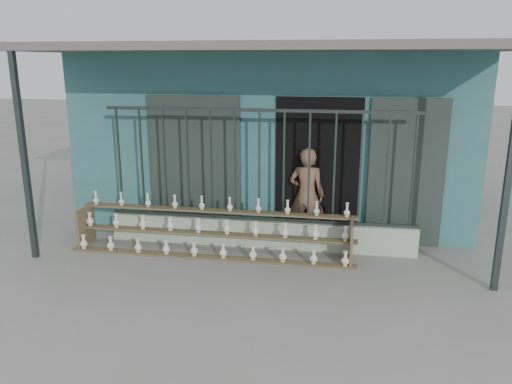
# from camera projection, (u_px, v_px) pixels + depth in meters

# --- Properties ---
(ground) EXTENTS (60.00, 60.00, 0.00)m
(ground) POSITION_uv_depth(u_px,v_px,m) (244.00, 279.00, 6.97)
(ground) COLOR slate
(workshop_building) EXTENTS (7.40, 6.60, 3.21)m
(workshop_building) POSITION_uv_depth(u_px,v_px,m) (282.00, 125.00, 10.58)
(workshop_building) COLOR #306567
(workshop_building) RESTS_ON ground
(parapet_wall) EXTENTS (5.00, 0.20, 0.45)m
(parapet_wall) POSITION_uv_depth(u_px,v_px,m) (259.00, 233.00, 8.15)
(parapet_wall) COLOR #AAC0A5
(parapet_wall) RESTS_ON ground
(security_fence) EXTENTS (5.00, 0.04, 1.80)m
(security_fence) POSITION_uv_depth(u_px,v_px,m) (259.00, 166.00, 7.86)
(security_fence) COLOR #283330
(security_fence) RESTS_ON parapet_wall
(shelf_rack) EXTENTS (4.50, 0.68, 0.85)m
(shelf_rack) POSITION_uv_depth(u_px,v_px,m) (212.00, 231.00, 7.83)
(shelf_rack) COLOR brown
(shelf_rack) RESTS_ON ground
(elderly_woman) EXTENTS (0.60, 0.41, 1.60)m
(elderly_woman) POSITION_uv_depth(u_px,v_px,m) (307.00, 195.00, 8.25)
(elderly_woman) COLOR brown
(elderly_woman) RESTS_ON ground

